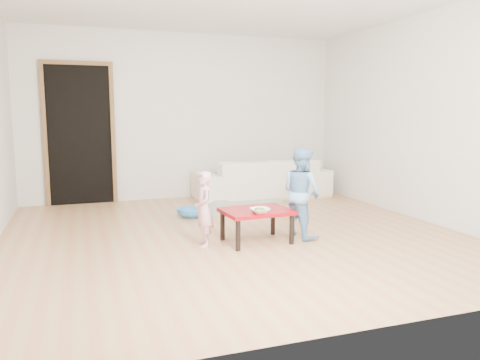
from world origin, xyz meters
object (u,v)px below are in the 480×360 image
red_table (257,226)px  child_pink (204,209)px  sofa (262,178)px  bowl (260,211)px  child_blue (302,193)px  basin (191,213)px

red_table → child_pink: size_ratio=0.91×
red_table → child_pink: child_pink is taller
sofa → bowl: bearing=65.1°
red_table → child_pink: (-0.56, 0.04, 0.21)m
red_table → bowl: bearing=-100.0°
sofa → red_table: (-1.03, -2.42, -0.14)m
sofa → bowl: 2.80m
bowl → child_pink: size_ratio=0.26×
child_blue → bowl: bearing=93.1°
bowl → child_blue: bearing=20.5°
red_table → basin: (-0.39, 1.41, -0.12)m
basin → child_pink: bearing=-97.2°
sofa → bowl: (-1.06, -2.60, 0.06)m
sofa → red_table: bearing=64.3°
child_blue → basin: 1.71m
bowl → child_blue: 0.62m
child_pink → basin: 1.42m
basin → sofa: bearing=35.6°
sofa → child_blue: child_blue is taller
bowl → child_pink: child_pink is taller
red_table → bowl: (-0.03, -0.18, 0.20)m
sofa → child_blue: 2.44m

